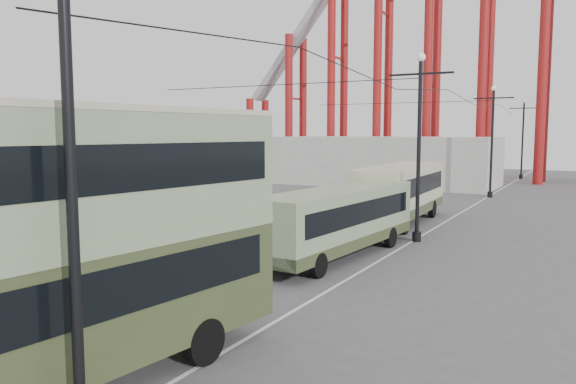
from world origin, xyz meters
The scene contains 10 objects.
ground centered at (0.00, 0.00, 0.00)m, with size 160.00×160.00×0.00m, color #4D4D4F.
road_markings centered at (-0.86, 19.70, 0.01)m, with size 12.52×120.00×0.01m.
lamp_post_mid centered at (5.60, 18.00, 4.68)m, with size 3.20×0.44×9.32m.
lamp_post_far centered at (5.60, 40.00, 4.68)m, with size 3.20×0.44×9.32m.
lamp_post_distant centered at (5.60, 62.00, 4.68)m, with size 3.20×0.44×9.32m.
fairground_shed centered at (-6.00, 47.00, 2.50)m, with size 22.00×10.00×5.00m, color #A3A39E.
double_decker_bus centered at (3.75, -2.17, 3.37)m, with size 4.28×11.47×6.01m.
single_decker_green centered at (3.55, 12.88, 1.70)m, with size 3.32×10.83×3.02m.
single_decker_cream centered at (3.05, 23.23, 1.96)m, with size 3.17×11.25×3.47m.
pedestrian centered at (-0.58, 4.85, 0.95)m, with size 0.69×0.46×1.90m, color black.
Camera 1 is at (13.31, -9.46, 5.46)m, focal length 35.00 mm.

